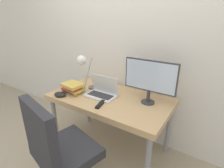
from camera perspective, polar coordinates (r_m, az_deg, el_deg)
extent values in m
plane|color=tan|center=(2.16, -6.72, -25.35)|extent=(12.00, 12.00, 0.00)
cube|color=silver|center=(2.17, 5.85, 14.21)|extent=(8.00, 0.05, 2.60)
cube|color=tan|center=(1.98, -0.72, -5.00)|extent=(1.35, 0.74, 0.06)
cylinder|color=gray|center=(2.34, -18.02, -11.80)|extent=(0.05, 0.05, 0.66)
cylinder|color=gray|center=(1.74, 11.55, -24.57)|extent=(0.05, 0.05, 0.66)
cylinder|color=gray|center=(2.70, -7.86, -6.10)|extent=(0.05, 0.05, 0.66)
cylinder|color=gray|center=(2.21, 17.91, -13.99)|extent=(0.05, 0.05, 0.66)
cube|color=silver|center=(1.98, -3.83, -3.88)|extent=(0.35, 0.21, 0.02)
cube|color=#2D2D33|center=(1.97, -3.84, -3.62)|extent=(0.29, 0.13, 0.00)
cube|color=silver|center=(2.00, -2.38, -0.06)|extent=(0.35, 0.04, 0.21)
cube|color=silver|center=(2.00, -2.41, -0.08)|extent=(0.31, 0.03, 0.18)
cylinder|color=#333338|center=(1.88, 11.62, -5.78)|extent=(0.14, 0.14, 0.01)
cylinder|color=#333338|center=(1.85, 11.78, -3.77)|extent=(0.04, 0.04, 0.13)
cube|color=#333338|center=(1.78, 12.36, 2.58)|extent=(0.54, 0.02, 0.32)
cube|color=silver|center=(1.77, 12.21, 2.47)|extent=(0.52, 0.00, 0.30)
cylinder|color=#4C4C51|center=(2.22, -6.20, -1.09)|extent=(0.12, 0.12, 0.02)
cylinder|color=#99999E|center=(2.09, -7.94, 3.13)|extent=(0.02, 0.19, 0.38)
sphere|color=white|center=(1.97, -9.90, 7.65)|extent=(0.11, 0.11, 0.11)
sphere|color=black|center=(2.19, -12.51, -24.09)|extent=(0.05, 0.05, 0.05)
cube|color=#2D2D33|center=(1.69, -14.49, -20.49)|extent=(0.60, 0.57, 0.09)
cube|color=#2D2D33|center=(1.46, -22.53, -14.90)|extent=(0.48, 0.18, 0.48)
cube|color=gold|center=(2.13, -12.93, -2.50)|extent=(0.24, 0.18, 0.02)
cube|color=#334C8C|center=(2.13, -12.83, -1.97)|extent=(0.18, 0.17, 0.02)
cube|color=gold|center=(2.10, -12.71, -1.77)|extent=(0.24, 0.15, 0.02)
cube|color=#B2382D|center=(2.08, -12.94, -1.30)|extent=(0.20, 0.17, 0.03)
cube|color=gold|center=(2.09, -12.73, -0.27)|extent=(0.26, 0.22, 0.03)
cube|color=black|center=(1.80, -3.83, -6.57)|extent=(0.08, 0.18, 0.02)
ellipsoid|color=black|center=(2.07, -16.60, -3.24)|extent=(0.15, 0.11, 0.04)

